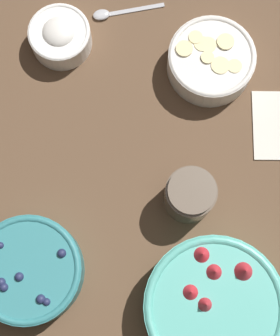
{
  "coord_description": "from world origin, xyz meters",
  "views": [
    {
      "loc": [
        0.23,
        0.03,
        0.98
      ],
      "look_at": [
        0.02,
        -0.01,
        0.04
      ],
      "focal_mm": 60.0,
      "sensor_mm": 36.0,
      "label": 1
    }
  ],
  "objects_px": {
    "bowl_cream": "(60,36)",
    "jar_chocolate": "(190,195)",
    "bowl_bananas": "(211,60)",
    "bowl_blueberries": "(29,270)",
    "bowl_strawberries": "(213,306)"
  },
  "relations": [
    {
      "from": "bowl_bananas",
      "to": "jar_chocolate",
      "type": "bearing_deg",
      "value": 0.92
    },
    {
      "from": "bowl_strawberries",
      "to": "bowl_cream",
      "type": "relative_size",
      "value": 2.02
    },
    {
      "from": "bowl_cream",
      "to": "jar_chocolate",
      "type": "relative_size",
      "value": 1.25
    },
    {
      "from": "bowl_bananas",
      "to": "bowl_cream",
      "type": "relative_size",
      "value": 1.39
    },
    {
      "from": "bowl_blueberries",
      "to": "bowl_cream",
      "type": "height_order",
      "value": "bowl_blueberries"
    },
    {
      "from": "bowl_blueberries",
      "to": "bowl_cream",
      "type": "distance_m",
      "value": 0.43
    },
    {
      "from": "bowl_cream",
      "to": "bowl_blueberries",
      "type": "bearing_deg",
      "value": 5.85
    },
    {
      "from": "jar_chocolate",
      "to": "bowl_cream",
      "type": "bearing_deg",
      "value": -131.32
    },
    {
      "from": "bowl_cream",
      "to": "bowl_bananas",
      "type": "bearing_deg",
      "value": 90.82
    },
    {
      "from": "bowl_blueberries",
      "to": "jar_chocolate",
      "type": "xyz_separation_m",
      "value": [
        -0.17,
        0.24,
        0.01
      ]
    },
    {
      "from": "bowl_strawberries",
      "to": "bowl_blueberries",
      "type": "height_order",
      "value": "bowl_strawberries"
    },
    {
      "from": "bowl_blueberries",
      "to": "bowl_strawberries",
      "type": "bearing_deg",
      "value": 90.22
    },
    {
      "from": "bowl_blueberries",
      "to": "bowl_bananas",
      "type": "xyz_separation_m",
      "value": [
        -0.43,
        0.24,
        -0.0
      ]
    },
    {
      "from": "bowl_bananas",
      "to": "jar_chocolate",
      "type": "xyz_separation_m",
      "value": [
        0.25,
        0.0,
        0.01
      ]
    },
    {
      "from": "bowl_bananas",
      "to": "jar_chocolate",
      "type": "distance_m",
      "value": 0.25
    }
  ]
}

